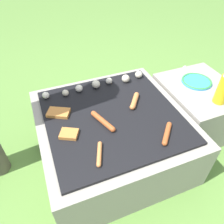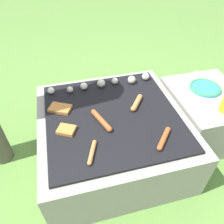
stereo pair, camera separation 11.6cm
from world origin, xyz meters
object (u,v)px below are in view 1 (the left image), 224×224
at_px(sausage_front_center, 135,101).
at_px(condiment_bottle, 224,88).
at_px(fork_utensil, 191,70).
at_px(plate_colorful, 197,81).

bearing_deg(sausage_front_center, condiment_bottle, -20.30).
height_order(sausage_front_center, fork_utensil, sausage_front_center).
height_order(sausage_front_center, plate_colorful, sausage_front_center).
distance_m(condiment_bottle, fork_utensil, 0.39).
distance_m(plate_colorful, condiment_bottle, 0.25).
relative_size(sausage_front_center, fork_utensil, 0.82).
bearing_deg(condiment_bottle, sausage_front_center, 159.70).
height_order(condiment_bottle, fork_utensil, condiment_bottle).
height_order(sausage_front_center, condiment_bottle, condiment_bottle).
relative_size(sausage_front_center, plate_colorful, 0.66).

